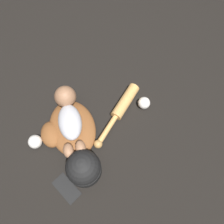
{
  "coord_description": "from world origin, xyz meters",
  "views": [
    {
      "loc": [
        -0.37,
        -0.15,
        1.13
      ],
      "look_at": [
        0.14,
        -0.15,
        0.07
      ],
      "focal_mm": 35.0,
      "sensor_mm": 36.0,
      "label": 1
    }
  ],
  "objects_px": {
    "baby_figure": "(69,114)",
    "baseball_spare": "(35,142)",
    "baseball_glove": "(69,129)",
    "baseball_bat": "(121,108)",
    "baseball": "(144,103)",
    "baseball_cap": "(83,168)"
  },
  "relations": [
    {
      "from": "baby_figure",
      "to": "baseball_spare",
      "type": "height_order",
      "value": "baby_figure"
    },
    {
      "from": "baseball_spare",
      "to": "baby_figure",
      "type": "bearing_deg",
      "value": -56.33
    },
    {
      "from": "baseball_glove",
      "to": "baseball_bat",
      "type": "xyz_separation_m",
      "value": [
        0.13,
        -0.28,
        -0.01
      ]
    },
    {
      "from": "baseball_glove",
      "to": "baby_figure",
      "type": "relative_size",
      "value": 1.03
    },
    {
      "from": "baseball",
      "to": "baseball_cap",
      "type": "distance_m",
      "value": 0.49
    },
    {
      "from": "baseball_glove",
      "to": "baseball_bat",
      "type": "distance_m",
      "value": 0.31
    },
    {
      "from": "baby_figure",
      "to": "baseball_spare",
      "type": "distance_m",
      "value": 0.23
    },
    {
      "from": "baby_figure",
      "to": "baseball_cap",
      "type": "distance_m",
      "value": 0.28
    },
    {
      "from": "baseball_glove",
      "to": "baseball_bat",
      "type": "height_order",
      "value": "baseball_glove"
    },
    {
      "from": "baseball_glove",
      "to": "baby_figure",
      "type": "bearing_deg",
      "value": -10.03
    },
    {
      "from": "baseball_bat",
      "to": "baseball_spare",
      "type": "relative_size",
      "value": 5.35
    },
    {
      "from": "baseball_spare",
      "to": "baseball_cap",
      "type": "xyz_separation_m",
      "value": [
        -0.14,
        -0.26,
        0.03
      ]
    },
    {
      "from": "baseball_glove",
      "to": "baby_figure",
      "type": "xyz_separation_m",
      "value": [
        0.05,
        -0.01,
        0.08
      ]
    },
    {
      "from": "baseball_bat",
      "to": "baseball_spare",
      "type": "bearing_deg",
      "value": 113.65
    },
    {
      "from": "baseball_spare",
      "to": "baseball_cap",
      "type": "distance_m",
      "value": 0.3
    },
    {
      "from": "baseball",
      "to": "baseball_cap",
      "type": "bearing_deg",
      "value": 139.24
    },
    {
      "from": "baseball_bat",
      "to": "baseball_spare",
      "type": "distance_m",
      "value": 0.49
    },
    {
      "from": "baseball_bat",
      "to": "baseball_cap",
      "type": "height_order",
      "value": "baseball_cap"
    },
    {
      "from": "baseball_glove",
      "to": "baseball_cap",
      "type": "relative_size",
      "value": 1.58
    },
    {
      "from": "baseball_glove",
      "to": "baseball_cap",
      "type": "xyz_separation_m",
      "value": [
        -0.21,
        -0.09,
        0.03
      ]
    },
    {
      "from": "baby_figure",
      "to": "baseball_bat",
      "type": "relative_size",
      "value": 0.98
    },
    {
      "from": "baseball_glove",
      "to": "baseball_spare",
      "type": "distance_m",
      "value": 0.18
    }
  ]
}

